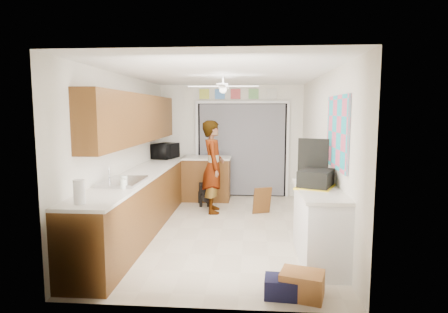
{
  "coord_description": "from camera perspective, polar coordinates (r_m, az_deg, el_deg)",
  "views": [
    {
      "loc": [
        0.48,
        -5.94,
        1.93
      ],
      "look_at": [
        0.0,
        0.4,
        1.15
      ],
      "focal_mm": 30.0,
      "sensor_mm": 36.0,
      "label": 1
    }
  ],
  "objects": [
    {
      "name": "upper_cabinets",
      "position": [
        6.43,
        -13.1,
        5.66
      ],
      "size": [
        0.32,
        4.0,
        0.8
      ],
      "primitive_type": "cube",
      "color": "brown",
      "rests_on": "wall_left"
    },
    {
      "name": "paper_towel_roll",
      "position": [
        4.28,
        -21.2,
        -5.04
      ],
      "size": [
        0.16,
        0.16,
        0.26
      ],
      "primitive_type": "cylinder",
      "rotation": [
        0.0,
        0.0,
        0.42
      ],
      "color": "white",
      "rests_on": "left_countertop"
    },
    {
      "name": "left_countertop",
      "position": [
        6.28,
        -12.12,
        -2.42
      ],
      "size": [
        0.62,
        4.8,
        0.04
      ],
      "primitive_type": "cube",
      "color": "white",
      "rests_on": "left_base_cabinets"
    },
    {
      "name": "left_base_cabinets",
      "position": [
        6.37,
        -12.1,
        -6.59
      ],
      "size": [
        0.6,
        4.8,
        0.9
      ],
      "primitive_type": "cube",
      "color": "brown",
      "rests_on": "floor"
    },
    {
      "name": "back_opening_recess",
      "position": [
        8.46,
        2.75,
        1.01
      ],
      "size": [
        2.0,
        0.06,
        2.1
      ],
      "primitive_type": "cube",
      "color": "black",
      "rests_on": "wall_back"
    },
    {
      "name": "sink_basin",
      "position": [
        5.33,
        -15.16,
        -3.77
      ],
      "size": [
        0.5,
        0.76,
        0.06
      ],
      "primitive_type": "cube",
      "color": "silver",
      "rests_on": "left_countertop"
    },
    {
      "name": "door_trim_right",
      "position": [
        8.46,
        9.67,
        0.92
      ],
      "size": [
        0.06,
        0.04,
        2.1
      ],
      "primitive_type": "cube",
      "color": "white",
      "rests_on": "wall_back"
    },
    {
      "name": "abstract_painting",
      "position": [
        5.07,
        16.9,
        3.54
      ],
      "size": [
        0.03,
        1.15,
        0.95
      ],
      "primitive_type": "cube",
      "color": "#DF5274",
      "rests_on": "wall_right"
    },
    {
      "name": "suitcase",
      "position": [
        5.05,
        13.85,
        -3.23
      ],
      "size": [
        0.55,
        0.62,
        0.22
      ],
      "primitive_type": "cube",
      "rotation": [
        0.0,
        0.0,
        -0.4
      ],
      "color": "black",
      "rests_on": "right_counter_top"
    },
    {
      "name": "ceiling_fan",
      "position": [
        6.17,
        -0.14,
        10.62
      ],
      "size": [
        1.14,
        1.14,
        0.24
      ],
      "primitive_type": "cube",
      "color": "white",
      "rests_on": "ceiling"
    },
    {
      "name": "peninsula_top",
      "position": [
        8.06,
        -2.68,
        -0.22
      ],
      "size": [
        1.04,
        0.64,
        0.04
      ],
      "primitive_type": "cube",
      "color": "white",
      "rests_on": "peninsula_base"
    },
    {
      "name": "right_counter_base",
      "position": [
        5.04,
        14.31,
        -10.3
      ],
      "size": [
        0.5,
        1.4,
        0.9
      ],
      "primitive_type": "cube",
      "color": "white",
      "rests_on": "floor"
    },
    {
      "name": "suitcase_lid",
      "position": [
        5.3,
        13.41,
        -0.02
      ],
      "size": [
        0.4,
        0.19,
        0.5
      ],
      "primitive_type": "cube",
      "rotation": [
        0.0,
        0.0,
        -0.4
      ],
      "color": "black",
      "rests_on": "suitcase"
    },
    {
      "name": "wall_back",
      "position": [
        8.48,
        1.08,
        2.39
      ],
      "size": [
        3.2,
        0.0,
        3.2
      ],
      "primitive_type": "plane",
      "rotation": [
        1.57,
        0.0,
        0.0
      ],
      "color": "white",
      "rests_on": "ground"
    },
    {
      "name": "navy_crate",
      "position": [
        4.17,
        8.65,
        -19.06
      ],
      "size": [
        0.36,
        0.31,
        0.2
      ],
      "primitive_type": "cube",
      "rotation": [
        0.0,
        0.0,
        -0.08
      ],
      "color": "black",
      "rests_on": "floor"
    },
    {
      "name": "cardboard_box",
      "position": [
        4.18,
        11.79,
        -18.57
      ],
      "size": [
        0.51,
        0.43,
        0.27
      ],
      "primitive_type": "cube",
      "rotation": [
        0.0,
        0.0,
        -0.28
      ],
      "color": "#AB6A35",
      "rests_on": "floor"
    },
    {
      "name": "door_trim_head",
      "position": [
        8.38,
        2.79,
        8.28
      ],
      "size": [
        2.1,
        0.04,
        0.06
      ],
      "primitive_type": "cube",
      "color": "white",
      "rests_on": "wall_back"
    },
    {
      "name": "dog",
      "position": [
        7.74,
        -3.07,
        -5.56
      ],
      "size": [
        0.4,
        0.68,
        0.5
      ],
      "primitive_type": "cube",
      "rotation": [
        0.0,
        0.0,
        0.22
      ],
      "color": "black",
      "rests_on": "floor"
    },
    {
      "name": "suitcase_rim",
      "position": [
        5.07,
        13.81,
        -4.45
      ],
      "size": [
        0.63,
        0.7,
        0.02
      ],
      "primitive_type": "cube",
      "rotation": [
        0.0,
        0.0,
        -0.4
      ],
      "color": "yellow",
      "rests_on": "suitcase"
    },
    {
      "name": "curtain_panel",
      "position": [
        8.42,
        2.75,
        0.98
      ],
      "size": [
        1.9,
        0.03,
        2.05
      ],
      "primitive_type": "cube",
      "color": "gray",
      "rests_on": "wall_back"
    },
    {
      "name": "right_counter_top",
      "position": [
        4.92,
        14.36,
        -5.06
      ],
      "size": [
        0.54,
        1.44,
        0.04
      ],
      "primitive_type": "cube",
      "color": "white",
      "rests_on": "right_counter_base"
    },
    {
      "name": "cabinet_door_panel",
      "position": [
        7.08,
        5.83,
        -6.69
      ],
      "size": [
        0.37,
        0.25,
        0.51
      ],
      "primitive_type": "cube",
      "rotation": [
        0.21,
        0.0,
        0.36
      ],
      "color": "brown",
      "rests_on": "floor"
    },
    {
      "name": "ceiling",
      "position": [
        5.98,
        -0.3,
        12.47
      ],
      "size": [
        5.0,
        5.0,
        0.0
      ],
      "primitive_type": "plane",
      "rotation": [
        3.14,
        0.0,
        0.0
      ],
      "color": "white",
      "rests_on": "ground"
    },
    {
      "name": "faucet",
      "position": [
        5.38,
        -17.11,
        -2.71
      ],
      "size": [
        0.03,
        0.03,
        0.22
      ],
      "primitive_type": "cylinder",
      "color": "silver",
      "rests_on": "left_countertop"
    },
    {
      "name": "man",
      "position": [
        7.08,
        -1.67,
        -1.56
      ],
      "size": [
        0.5,
        0.69,
        1.75
      ],
      "primitive_type": "imported",
      "rotation": [
        0.0,
        0.0,
        1.71
      ],
      "color": "white",
      "rests_on": "floor"
    },
    {
      "name": "header_frame_4",
      "position": [
        8.43,
        7.29,
        9.45
      ],
      "size": [
        0.22,
        0.02,
        0.22
      ],
      "primitive_type": "cube",
      "color": "silver",
      "rests_on": "wall_back"
    },
    {
      "name": "wall_right",
      "position": [
        6.08,
        14.92,
        0.34
      ],
      "size": [
        0.0,
        5.0,
        5.0
      ],
      "primitive_type": "plane",
      "rotation": [
        1.57,
        0.0,
        -1.57
      ],
      "color": "white",
      "rests_on": "ground"
    },
    {
      "name": "header_frame_0",
      "position": [
        8.48,
        -3.02,
        9.48
      ],
      "size": [
        0.22,
        0.02,
        0.22
      ],
      "primitive_type": "cube",
      "color": "#C4D246",
      "rests_on": "wall_back"
    },
    {
      "name": "header_frame_2",
      "position": [
        8.42,
        1.77,
        9.5
      ],
      "size": [
        0.22,
        0.02,
        0.22
      ],
      "primitive_type": "cube",
      "color": "#C3494C",
      "rests_on": "wall_back"
    },
    {
      "name": "wall_front",
      "position": [
        3.54,
        -3.57,
        -4.08
      ],
      "size": [
        3.2,
        0.0,
        3.2
      ],
      "primitive_type": "plane",
      "rotation": [
        -1.57,
        0.0,
        0.0
      ],
      "color": "white",
      "rests_on": "ground"
    },
    {
      "name": "microwave",
      "position": [
        7.89,
        -8.92,
        0.84
      ],
      "size": [
        0.52,
        0.65,
        0.31
      ],
      "primitive_type": "imported",
      "rotation": [
        0.0,
        0.0,
        1.3
      ],
      "color": "black",
      "rests_on": "left_countertop"
    },
    {
      "name": "header_frame_1",
      "position": [
        8.45,
        -0.63,
        9.5
      ],
      "size": [
        0.22,
        0.02,
        0.22
      ],
      "primitive_type": "cube",
      "color": "#518BD9",
      "rests_on": "wall_back"
    },
    {
      "name": "door_trim_left",
      "position": [
        8.52,
        -4.13,
        1.04
      ],
      "size": [
        0.06,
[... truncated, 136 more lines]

